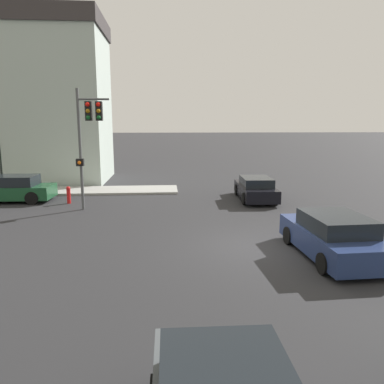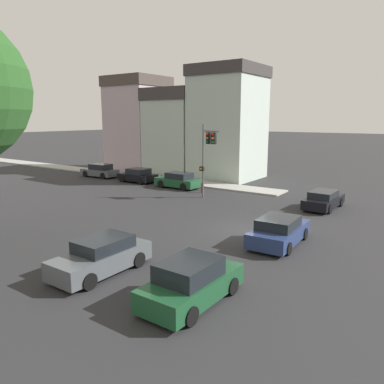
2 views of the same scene
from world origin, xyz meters
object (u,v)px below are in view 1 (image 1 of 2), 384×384
object	(u,v)px
crossing_car_0	(256,189)
parked_car_0	(14,189)
traffic_signal	(88,127)
fire_hydrant	(69,194)
crossing_car_3	(333,237)

from	to	relation	value
crossing_car_0	parked_car_0	bearing A→B (deg)	89.99
traffic_signal	parked_car_0	size ratio (longest dim) A/B	1.37
crossing_car_0	fire_hydrant	bearing A→B (deg)	93.46
crossing_car_0	crossing_car_3	distance (m)	9.05
traffic_signal	parked_car_0	distance (m)	6.12
fire_hydrant	traffic_signal	bearing A→B (deg)	-135.91
fire_hydrant	crossing_car_0	bearing A→B (deg)	-88.82
parked_car_0	traffic_signal	bearing A→B (deg)	154.71
crossing_car_0	crossing_car_3	size ratio (longest dim) A/B	0.98
traffic_signal	crossing_car_0	world-z (taller)	traffic_signal
traffic_signal	parked_car_0	xyz separation A→B (m)	(2.29, 4.60, -3.33)
traffic_signal	fire_hydrant	distance (m)	4.13
traffic_signal	crossing_car_3	world-z (taller)	traffic_signal
traffic_signal	crossing_car_0	bearing A→B (deg)	102.30
traffic_signal	crossing_car_3	xyz separation A→B (m)	(-7.28, -8.91, -3.34)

